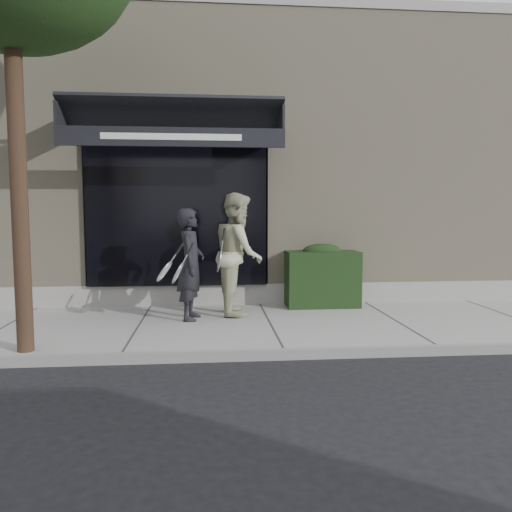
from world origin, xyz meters
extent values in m
plane|color=black|center=(0.00, 0.00, 0.00)|extent=(80.00, 80.00, 0.00)
cube|color=#979691|center=(0.00, 0.00, 0.06)|extent=(20.00, 3.00, 0.12)
cube|color=gray|center=(0.00, -1.55, 0.07)|extent=(20.00, 0.10, 0.14)
cube|color=tan|center=(0.00, 5.00, 2.75)|extent=(14.00, 7.00, 5.50)
cube|color=gray|center=(0.00, 1.70, 0.25)|extent=(14.02, 0.42, 0.50)
cube|color=gray|center=(0.00, 1.65, 5.55)|extent=(14.30, 0.35, 0.18)
cube|color=black|center=(-1.50, 1.55, 1.80)|extent=(3.20, 0.30, 2.60)
cube|color=gray|center=(-3.10, 1.70, 1.80)|extent=(0.08, 0.40, 2.60)
cube|color=gray|center=(0.10, 1.70, 1.80)|extent=(0.08, 0.40, 2.60)
cube|color=gray|center=(-1.50, 1.70, 3.14)|extent=(3.36, 0.40, 0.12)
cube|color=black|center=(-1.50, 1.00, 3.40)|extent=(3.60, 1.03, 0.55)
cube|color=black|center=(-1.50, 0.50, 3.01)|extent=(3.60, 0.05, 0.30)
cube|color=white|center=(-1.50, 0.47, 3.01)|extent=(2.20, 0.01, 0.10)
cube|color=black|center=(-3.28, 1.00, 3.32)|extent=(0.04, 1.00, 0.45)
cube|color=black|center=(0.28, 1.00, 3.32)|extent=(0.04, 1.00, 0.45)
cube|color=black|center=(1.10, 1.25, 0.62)|extent=(1.30, 0.70, 1.00)
ellipsoid|color=black|center=(1.10, 1.25, 1.12)|extent=(0.71, 0.38, 0.27)
cylinder|color=black|center=(-3.20, -1.30, 2.40)|extent=(0.20, 0.20, 4.80)
imported|color=black|center=(-1.22, 0.33, 1.01)|extent=(0.50, 0.69, 1.77)
torus|color=silver|center=(-1.40, 0.04, 0.91)|extent=(0.21, 0.33, 0.28)
cylinder|color=silver|center=(-1.40, 0.04, 0.91)|extent=(0.17, 0.29, 0.24)
cylinder|color=silver|center=(-1.40, 0.04, 0.91)|extent=(0.17, 0.05, 0.10)
cylinder|color=black|center=(-1.40, 0.04, 0.91)|extent=(0.19, 0.06, 0.12)
torus|color=silver|center=(-1.60, -0.09, 0.95)|extent=(0.26, 0.34, 0.26)
cylinder|color=silver|center=(-1.60, -0.09, 0.95)|extent=(0.22, 0.30, 0.22)
cylinder|color=silver|center=(-1.60, -0.09, 0.95)|extent=(0.16, 0.06, 0.12)
cylinder|color=black|center=(-1.60, -0.09, 0.95)|extent=(0.18, 0.08, 0.14)
imported|color=#BEBF99|center=(-0.45, 0.72, 1.13)|extent=(0.78, 0.99, 2.03)
torus|color=silver|center=(-0.77, 0.34, 1.06)|extent=(0.09, 0.31, 0.30)
cylinder|color=silver|center=(-0.77, 0.34, 1.06)|extent=(0.06, 0.27, 0.27)
cylinder|color=silver|center=(-0.77, 0.34, 1.06)|extent=(0.18, 0.03, 0.05)
cylinder|color=black|center=(-0.77, 0.34, 1.06)|extent=(0.20, 0.04, 0.07)
camera|label=1|loc=(-0.91, -7.58, 1.86)|focal=35.00mm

